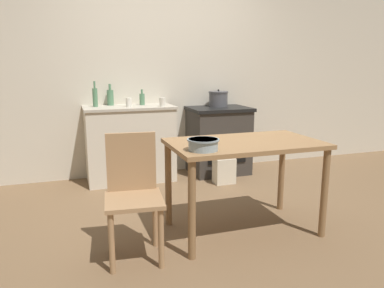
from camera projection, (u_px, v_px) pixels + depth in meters
ground_plane at (207, 214)px, 3.52m from camera, size 14.00×14.00×0.00m
wall_back at (163, 73)px, 4.72m from camera, size 8.00×0.07×2.55m
counter_cabinet at (130, 144)px, 4.47m from camera, size 1.05×0.53×0.90m
stove at (218, 140)px, 4.81m from camera, size 0.75×0.60×0.85m
work_table at (244, 154)px, 3.04m from camera, size 1.22×0.73×0.77m
chair at (133, 192)px, 2.68m from camera, size 0.44×0.44×0.89m
flour_sack at (224, 171)px, 4.41m from camera, size 0.24×0.17×0.30m
stock_pot at (218, 99)px, 4.79m from camera, size 0.25×0.25×0.22m
mixing_bowl_large at (203, 144)px, 2.69m from camera, size 0.23×0.23×0.08m
bottle_far_left at (95, 97)px, 4.29m from camera, size 0.06×0.06×0.29m
bottle_left at (110, 97)px, 4.46m from camera, size 0.08×0.08×0.25m
bottle_mid_left at (142, 99)px, 4.50m from camera, size 0.06×0.06×0.19m
cup_center_left at (129, 102)px, 4.31m from camera, size 0.07×0.07×0.10m
cup_center at (162, 102)px, 4.32m from camera, size 0.07×0.07×0.10m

